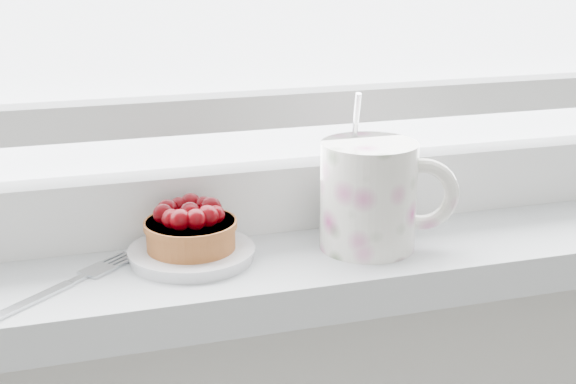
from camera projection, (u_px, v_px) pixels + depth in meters
name	position (u px, v px, depth m)	size (l,w,h in m)	color
saucer	(192.00, 254.00, 0.78)	(0.12, 0.12, 0.01)	silver
raspberry_tart	(191.00, 227.00, 0.77)	(0.09, 0.09, 0.05)	brown
floral_mug	(372.00, 193.00, 0.80)	(0.15, 0.12, 0.16)	white
fork	(56.00, 289.00, 0.71)	(0.16, 0.14, 0.00)	silver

